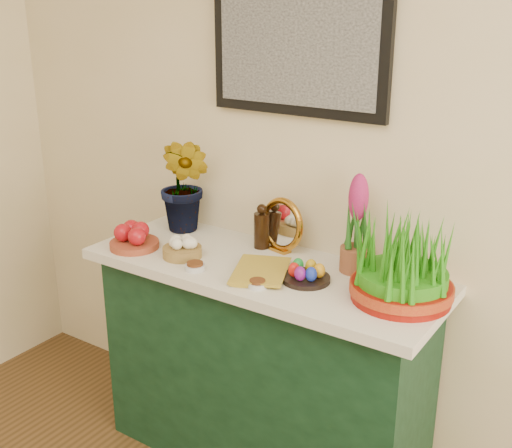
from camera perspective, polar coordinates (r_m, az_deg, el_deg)
The scene contains 13 objects.
sideboard at distance 2.67m, azimuth 0.61°, elevation -12.87°, with size 1.30×0.45×0.85m, color #153C23.
tablecloth at distance 2.46m, azimuth 0.65°, elevation -4.08°, with size 1.40×0.55×0.04m, color silver.
hyacinth_green at distance 2.73m, azimuth -6.36°, elevation 4.85°, with size 0.28×0.24×0.55m, color #25671E.
apple_bowl at distance 2.64m, azimuth -10.79°, elevation -1.23°, with size 0.21×0.21×0.10m.
garlic_basket at distance 2.53m, azimuth -6.59°, elevation -2.16°, with size 0.20×0.20×0.09m.
vinegar_cruet at distance 2.59m, azimuth 0.51°, elevation -0.40°, with size 0.06×0.06×0.19m.
mirror at distance 2.55m, azimuth 2.33°, elevation -0.12°, with size 0.22×0.10×0.22m.
book at distance 2.37m, azimuth -1.89°, elevation -3.97°, with size 0.17×0.26×0.03m, color #B4952C.
spice_dish_left at distance 2.41m, azimuth -5.44°, elevation -3.77°, with size 0.08×0.08×0.03m.
spice_dish_right at distance 2.26m, azimuth 0.13°, elevation -5.34°, with size 0.07×0.07×0.03m.
egg_plate at distance 2.31m, azimuth 4.45°, elevation -4.47°, with size 0.21×0.21×0.07m.
hyacinth_pink at distance 2.36m, azimuth 8.95°, elevation -0.38°, with size 0.11×0.11×0.38m.
wheatgrass_sabzeh at distance 2.18m, azimuth 12.94°, elevation -3.61°, with size 0.35×0.35×0.29m.
Camera 1 is at (0.80, 0.12, 1.85)m, focal length 45.00 mm.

